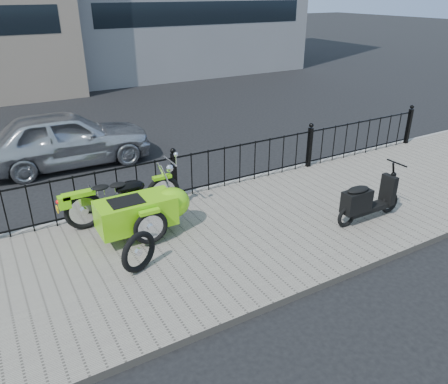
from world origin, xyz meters
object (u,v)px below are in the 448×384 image
spare_tire (139,252)px  sedan_car (66,138)px  motorcycle_sidecar (143,207)px  scooter (366,201)px

spare_tire → sedan_car: (0.11, 5.38, 0.24)m
motorcycle_sidecar → spare_tire: bearing=-114.2°
motorcycle_sidecar → scooter: 4.00m
scooter → sedan_car: size_ratio=0.38×
scooter → spare_tire: (-4.13, 0.57, -0.07)m
scooter → sedan_car: sedan_car is taller
motorcycle_sidecar → spare_tire: 1.22m
motorcycle_sidecar → sedan_car: 4.30m
scooter → spare_tire: 4.17m
scooter → motorcycle_sidecar: bearing=155.3°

